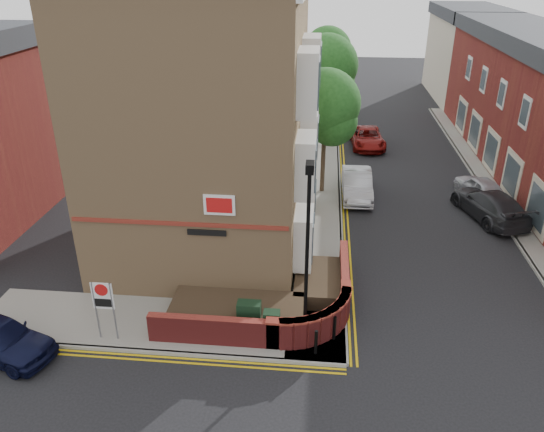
{
  "coord_description": "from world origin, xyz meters",
  "views": [
    {
      "loc": [
        1.94,
        -13.27,
        11.72
      ],
      "look_at": [
        0.21,
        4.0,
        3.28
      ],
      "focal_mm": 35.0,
      "sensor_mm": 36.0,
      "label": 1
    }
  ],
  "objects_px": {
    "lamppost": "(307,255)",
    "zone_sign": "(103,300)",
    "utility_cabinet_large": "(249,317)",
    "silver_car_near": "(357,184)"
  },
  "relations": [
    {
      "from": "lamppost",
      "to": "zone_sign",
      "type": "height_order",
      "value": "lamppost"
    },
    {
      "from": "zone_sign",
      "to": "silver_car_near",
      "type": "relative_size",
      "value": 0.5
    },
    {
      "from": "utility_cabinet_large",
      "to": "silver_car_near",
      "type": "relative_size",
      "value": 0.27
    },
    {
      "from": "silver_car_near",
      "to": "zone_sign",
      "type": "bearing_deg",
      "value": -124.75
    },
    {
      "from": "lamppost",
      "to": "silver_car_near",
      "type": "xyz_separation_m",
      "value": [
        2.28,
        12.41,
        -2.62
      ]
    },
    {
      "from": "lamppost",
      "to": "zone_sign",
      "type": "relative_size",
      "value": 2.86
    },
    {
      "from": "lamppost",
      "to": "utility_cabinet_large",
      "type": "height_order",
      "value": "lamppost"
    },
    {
      "from": "utility_cabinet_large",
      "to": "silver_car_near",
      "type": "xyz_separation_m",
      "value": [
        4.18,
        12.31,
        0.0
      ]
    },
    {
      "from": "lamppost",
      "to": "zone_sign",
      "type": "bearing_deg",
      "value": -173.93
    },
    {
      "from": "utility_cabinet_large",
      "to": "zone_sign",
      "type": "bearing_deg",
      "value": -170.31
    }
  ]
}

